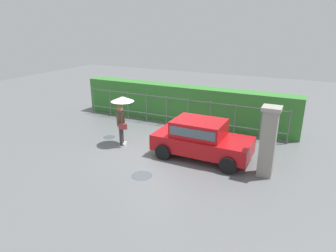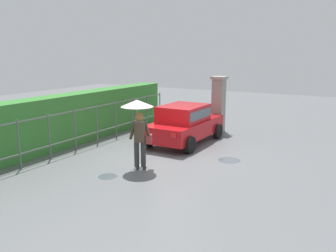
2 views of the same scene
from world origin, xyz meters
TOP-DOWN VIEW (x-y plane):
  - ground_plane at (0.00, 0.00)m, footprint 40.00×40.00m
  - car at (1.82, 0.37)m, footprint 3.75×1.88m
  - pedestrian at (-1.59, 0.13)m, footprint 0.96×0.96m
  - gate_pillar at (4.29, -0.01)m, footprint 0.60×0.60m
  - fence_section at (-0.49, 3.22)m, footprint 10.45×0.05m
  - hedge_row at (-0.49, 4.10)m, footprint 11.40×0.90m
  - puddle_near at (0.55, -1.93)m, footprint 0.72×0.72m
  - puddle_far at (-2.63, 0.51)m, footprint 0.55×0.55m

SIDE VIEW (x-z plane):
  - ground_plane at x=0.00m, z-range 0.00..0.00m
  - puddle_near at x=0.55m, z-range 0.00..0.00m
  - puddle_far at x=-2.63m, z-range 0.00..0.00m
  - car at x=1.82m, z-range 0.06..1.54m
  - fence_section at x=-0.49m, z-range 0.07..1.57m
  - hedge_row at x=-0.49m, z-range 0.00..1.90m
  - gate_pillar at x=4.29m, z-range 0.03..2.45m
  - pedestrian at x=-1.59m, z-range 0.49..2.57m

